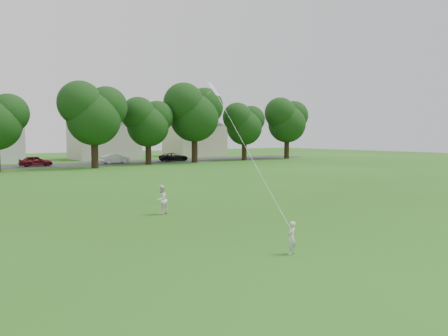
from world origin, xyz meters
TOP-DOWN VIEW (x-y plane):
  - ground at (0.00, 0.00)m, footprint 160.00×160.00m
  - toddler at (1.13, -2.24)m, footprint 0.43×0.36m
  - older_boy at (1.12, 5.90)m, footprint 0.80×0.74m
  - kite at (3.45, 3.12)m, footprint 2.84×5.84m
  - tree_row at (1.19, 36.51)m, footprint 81.18×9.10m

SIDE VIEW (x-z plane):
  - ground at x=0.00m, z-range 0.00..0.00m
  - toddler at x=1.13m, z-range 0.00..0.99m
  - older_boy at x=1.12m, z-range 0.00..1.32m
  - kite at x=3.45m, z-range -3.03..9.83m
  - tree_row at x=1.19m, z-range 0.70..12.01m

